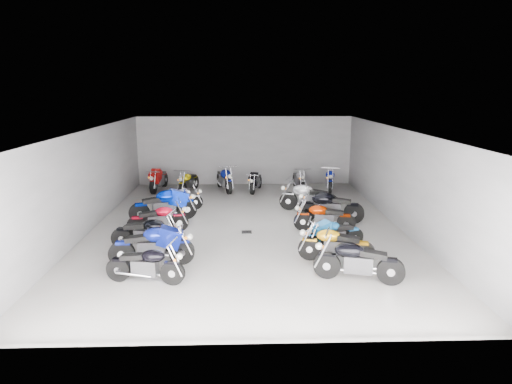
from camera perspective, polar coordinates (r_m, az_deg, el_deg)
The scene contains 24 objects.
ground at distance 15.02m, azimuth -1.20°, elevation -4.46°, with size 14.00×14.00×0.00m, color #9E9B96.
wall_back at distance 21.54m, azimuth -1.44°, elevation 5.17°, with size 10.00×0.10×3.20m, color gray.
wall_left at distance 15.41m, azimuth -20.16°, elevation 1.32°, with size 0.10×14.00×3.20m, color gray.
wall_right at distance 15.51m, azimuth 17.59°, elevation 1.58°, with size 0.10×14.00×3.20m, color gray.
ceiling at distance 14.40m, azimuth -1.26°, elevation 7.87°, with size 10.00×14.00×0.04m, color black.
drain_grate at distance 14.54m, azimuth -1.18°, elevation -5.02°, with size 0.32×0.32×0.01m, color black.
motorcycle_left_a at distance 11.04m, azimuth -13.58°, elevation -8.81°, with size 1.90×0.52×0.84m.
motorcycle_left_b at distance 12.06m, azimuth -12.78°, elevation -6.56°, with size 2.19×0.46×0.96m.
motorcycle_left_c at distance 13.15m, azimuth -13.39°, elevation -5.08°, with size 2.08×0.56×0.92m.
motorcycle_left_d at distance 14.67m, azimuth -12.07°, elevation -3.29°, with size 1.90×0.60×0.85m.
motorcycle_left_e at distance 15.90m, azimuth -11.40°, elevation -1.65°, with size 2.24×0.91×1.02m.
motorcycle_left_f at distance 17.28m, azimuth -9.64°, elevation -0.81°, with size 1.85×0.46×0.82m.
motorcycle_right_a at distance 11.08m, azimuth 12.56°, elevation -8.40°, with size 2.08×0.74×0.93m.
motorcycle_right_b at distance 12.17m, azimuth 9.86°, elevation -6.48°, with size 1.97×0.64×0.88m.
motorcycle_right_c at distance 13.07m, azimuth 9.71°, elevation -5.27°, with size 1.78×0.74×0.81m.
motorcycle_right_d at distance 14.65m, azimuth 8.45°, elevation -3.13°, with size 1.95×0.54×0.86m.
motorcycle_right_e at distance 15.70m, azimuth 9.18°, elevation -1.79°, with size 2.25×0.69×1.00m.
motorcycle_right_f at distance 16.97m, azimuth 6.55°, elevation -0.65°, with size 2.17×0.82×0.98m.
motorcycle_back_a at distance 20.78m, azimuth -12.08°, elevation 1.60°, with size 0.52×2.18×0.96m.
motorcycle_back_b at distance 20.27m, azimuth -8.44°, elevation 1.31°, with size 0.71×1.90×0.86m.
motorcycle_back_c at distance 20.30m, azimuth -3.97°, elevation 1.64°, with size 0.78×2.19×0.99m.
motorcycle_back_d at distance 20.13m, azimuth -0.04°, elevation 1.33°, with size 0.61×1.87×0.83m.
motorcycle_back_e at distance 20.66m, azimuth 5.37°, elevation 1.57°, with size 0.43×1.90×0.83m.
motorcycle_back_f at distance 20.67m, azimuth 9.22°, elevation 1.60°, with size 0.53×2.08×0.92m.
Camera 1 is at (-0.15, -14.35, 4.46)m, focal length 32.00 mm.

